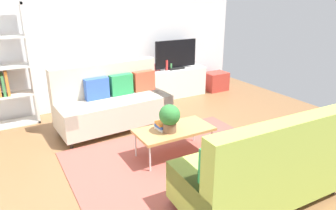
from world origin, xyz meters
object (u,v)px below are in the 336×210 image
at_px(bottle_0, 167,65).
at_px(table_book_0, 165,127).
at_px(coffee_table, 174,130).
at_px(potted_plant, 170,117).
at_px(couch_green, 264,168).
at_px(vase_1, 157,67).
at_px(tv, 176,55).
at_px(vase_0, 151,67).
at_px(couch_beige, 113,102).
at_px(storage_trunk, 216,81).
at_px(tv_console, 175,82).
at_px(bottle_1, 171,67).

bearing_deg(bottle_0, table_book_0, -120.00).
xyz_separation_m(coffee_table, potted_plant, (-0.10, -0.05, 0.25)).
bearing_deg(bottle_0, couch_green, -103.72).
bearing_deg(vase_1, couch_green, -100.70).
distance_m(couch_green, tv, 3.99).
bearing_deg(vase_0, table_book_0, -112.38).
distance_m(couch_green, vase_1, 3.93).
relative_size(couch_green, potted_plant, 4.85).
relative_size(tv, table_book_0, 4.17).
distance_m(tv, bottle_0, 0.31).
bearing_deg(bottle_0, vase_0, 165.10).
bearing_deg(couch_beige, couch_green, 99.83).
bearing_deg(storage_trunk, tv, 175.84).
xyz_separation_m(storage_trunk, potted_plant, (-2.64, -2.33, 0.42)).
height_order(tv_console, bottle_1, bottle_1).
xyz_separation_m(bottle_0, bottle_1, (0.11, 0.00, -0.04)).
xyz_separation_m(vase_1, bottle_1, (0.30, -0.09, -0.00)).
xyz_separation_m(couch_green, storage_trunk, (2.26, 3.70, -0.23)).
height_order(couch_green, bottle_0, couch_green).
bearing_deg(tv, vase_0, 173.12).
distance_m(vase_1, bottle_1, 0.31).
bearing_deg(bottle_1, tv, 8.47).
bearing_deg(couch_beige, vase_0, -144.70).
xyz_separation_m(table_book_0, bottle_1, (1.42, 2.27, 0.27)).
bearing_deg(coffee_table, vase_1, 67.46).
bearing_deg(vase_0, couch_beige, -141.22).
bearing_deg(couch_green, table_book_0, 106.34).
bearing_deg(vase_0, coffee_table, -109.50).
relative_size(couch_beige, vase_1, 13.10).
bearing_deg(tv_console, vase_0, 175.07).
distance_m(table_book_0, bottle_0, 2.64).
xyz_separation_m(tv_console, potted_plant, (-1.54, -2.43, 0.32)).
height_order(storage_trunk, bottle_1, bottle_1).
xyz_separation_m(potted_plant, vase_1, (1.11, 2.48, 0.07)).
relative_size(couch_beige, storage_trunk, 3.74).
bearing_deg(couch_green, storage_trunk, 60.22).
distance_m(coffee_table, potted_plant, 0.27).
relative_size(table_book_0, bottle_1, 1.69).
xyz_separation_m(tv_console, table_book_0, (-1.55, -2.31, 0.12)).
xyz_separation_m(couch_beige, potted_plant, (0.29, -1.48, 0.19)).
height_order(vase_1, bottle_1, vase_1).
height_order(couch_green, storage_trunk, couch_green).
xyz_separation_m(potted_plant, vase_0, (0.96, 2.48, 0.09)).
height_order(couch_green, table_book_0, couch_green).
xyz_separation_m(coffee_table, storage_trunk, (2.54, 2.28, -0.17)).
height_order(tv_console, vase_0, vase_0).
relative_size(storage_trunk, potted_plant, 1.31).
distance_m(bottle_0, bottle_1, 0.12).
bearing_deg(tv_console, storage_trunk, -5.19).
height_order(tv_console, bottle_0, bottle_0).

